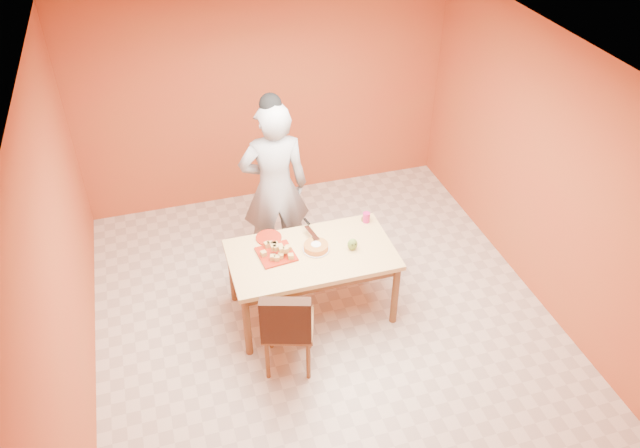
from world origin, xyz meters
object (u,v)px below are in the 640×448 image
object	(u,v)px
dining_table	(312,260)
dining_chair	(289,325)
red_dinner_plate	(269,238)
sponge_cake	(316,247)
egg_ornament	(352,244)
magenta_glass	(366,217)
checker_tin	(365,219)
pastry_platter	(276,254)
person	(275,188)

from	to	relation	value
dining_table	dining_chair	bearing A→B (deg)	-122.31
dining_chair	red_dinner_plate	bearing A→B (deg)	104.25
dining_table	sponge_cake	world-z (taller)	sponge_cake
egg_ornament	magenta_glass	size ratio (longest dim) A/B	1.17
checker_tin	red_dinner_plate	bearing A→B (deg)	-179.67
dining_table	checker_tin	bearing A→B (deg)	27.24
dining_table	magenta_glass	world-z (taller)	magenta_glass
sponge_cake	pastry_platter	bearing A→B (deg)	174.81
sponge_cake	red_dinner_plate	bearing A→B (deg)	142.10
dining_chair	checker_tin	distance (m)	1.48
dining_table	checker_tin	xyz separation A→B (m)	(0.68, 0.35, 0.11)
dining_chair	magenta_glass	size ratio (longest dim) A/B	9.39
pastry_platter	checker_tin	size ratio (longest dim) A/B	3.84
pastry_platter	egg_ornament	xyz separation A→B (m)	(0.73, -0.13, 0.05)
red_dinner_plate	sponge_cake	distance (m)	0.51
dining_table	egg_ornament	bearing A→B (deg)	-8.79
dining_chair	sponge_cake	xyz separation A→B (m)	(0.45, 0.66, 0.28)
dining_chair	egg_ornament	size ratio (longest dim) A/B	8.01
dining_table	dining_chair	xyz separation A→B (m)	(-0.40, -0.63, -0.15)
pastry_platter	sponge_cake	size ratio (longest dim) A/B	1.40
person	checker_tin	size ratio (longest dim) A/B	22.58
dining_chair	checker_tin	bearing A→B (deg)	59.65
pastry_platter	checker_tin	xyz separation A→B (m)	(1.02, 0.28, 0.00)
dining_table	dining_chair	world-z (taller)	dining_chair
egg_ornament	person	bearing A→B (deg)	100.87
sponge_cake	magenta_glass	size ratio (longest dim) A/B	2.24
red_dinner_plate	dining_chair	bearing A→B (deg)	-93.12
dining_chair	person	size ratio (longest dim) A/B	0.51
person	checker_tin	xyz separation A→B (m)	(0.83, -0.52, -0.22)
magenta_glass	dining_table	bearing A→B (deg)	-154.22
pastry_platter	magenta_glass	distance (m)	1.05
person	egg_ornament	bearing A→B (deg)	124.44
person	sponge_cake	distance (m)	0.88
dining_chair	magenta_glass	bearing A→B (deg)	59.01
person	checker_tin	world-z (taller)	person
egg_ornament	magenta_glass	world-z (taller)	egg_ornament
person	sponge_cake	bearing A→B (deg)	107.82
pastry_platter	magenta_glass	bearing A→B (deg)	14.36
dining_chair	magenta_glass	world-z (taller)	dining_chair
dining_chair	sponge_cake	world-z (taller)	dining_chair
person	sponge_cake	size ratio (longest dim) A/B	8.25
egg_ornament	checker_tin	world-z (taller)	egg_ornament
person	red_dinner_plate	size ratio (longest dim) A/B	7.66
red_dinner_plate	checker_tin	size ratio (longest dim) A/B	2.95
red_dinner_plate	egg_ornament	world-z (taller)	egg_ornament
person	magenta_glass	bearing A→B (deg)	151.06
dining_chair	red_dinner_plate	size ratio (longest dim) A/B	3.88
dining_chair	pastry_platter	xyz separation A→B (m)	(0.06, 0.70, 0.25)
checker_tin	dining_table	bearing A→B (deg)	-152.76
sponge_cake	checker_tin	distance (m)	0.70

